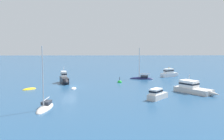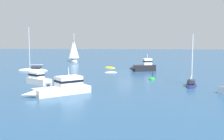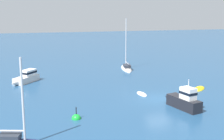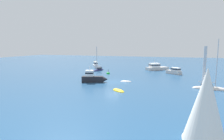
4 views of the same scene
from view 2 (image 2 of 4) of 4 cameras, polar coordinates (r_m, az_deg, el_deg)
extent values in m
plane|color=navy|center=(51.99, 2.38, -0.35)|extent=(160.00, 160.00, 0.00)
ellipsoid|color=yellow|center=(58.10, -0.39, 0.39)|extent=(2.46, 2.61, 0.49)
cube|color=silver|center=(33.14, -9.20, -3.73)|extent=(5.41, 5.99, 0.76)
cone|color=silver|center=(31.73, -15.16, -4.34)|extent=(1.52, 1.63, 0.76)
cube|color=white|center=(33.36, -7.95, -2.04)|extent=(2.95, 3.08, 1.09)
cube|color=black|center=(33.35, -7.95, -1.95)|extent=(3.01, 3.13, 0.24)
cylinder|color=silver|center=(33.22, -7.97, -0.33)|extent=(0.08, 0.08, 0.92)
ellipsoid|color=#191E4C|center=(39.32, 14.31, -2.79)|extent=(4.99, 2.40, 0.81)
cube|color=#2D333D|center=(38.65, 14.30, -2.04)|extent=(1.62, 1.23, 0.40)
cylinder|color=silver|center=(39.41, 14.49, 2.11)|extent=(0.16, 0.16, 5.86)
cylinder|color=silver|center=(38.57, 14.32, -1.38)|extent=(2.14, 0.63, 0.13)
ellipsoid|color=silver|center=(55.35, -14.31, -0.13)|extent=(1.85, 5.41, 0.91)
cube|color=#2D333D|center=(55.04, -13.72, 0.52)|extent=(1.10, 1.67, 0.36)
cylinder|color=silver|center=(55.25, -14.93, 3.99)|extent=(0.13, 0.13, 7.05)
cylinder|color=silver|center=(54.98, -13.70, 0.96)|extent=(0.32, 2.39, 0.10)
ellipsoid|color=silver|center=(50.98, -0.18, -0.48)|extent=(1.03, 2.09, 0.38)
ellipsoid|color=silver|center=(72.81, -7.02, 1.59)|extent=(5.62, 3.29, 0.98)
cube|color=white|center=(73.39, -7.12, 2.18)|extent=(1.89, 1.52, 0.42)
cylinder|color=silver|center=(72.05, -6.98, 4.32)|extent=(0.18, 0.18, 6.00)
cylinder|color=silver|center=(73.39, -7.13, 2.53)|extent=(2.35, 1.01, 0.15)
cone|color=white|center=(72.46, -7.03, 3.97)|extent=(3.18, 3.18, 4.50)
cube|color=silver|center=(40.12, -13.26, -2.02)|extent=(3.28, 3.67, 0.78)
cone|color=silver|center=(38.36, -11.36, -2.36)|extent=(1.17, 1.19, 0.78)
cube|color=white|center=(40.43, -13.71, -0.87)|extent=(2.04, 2.19, 0.75)
cube|color=black|center=(40.43, -13.71, -0.82)|extent=(2.10, 2.25, 0.24)
cube|color=black|center=(53.23, 5.98, 0.36)|extent=(2.23, 3.93, 1.07)
cone|color=black|center=(52.50, 3.62, 0.30)|extent=(1.30, 1.21, 1.07)
cube|color=white|center=(53.30, 6.52, 1.53)|extent=(1.31, 1.60, 1.09)
cube|color=black|center=(53.30, 6.52, 1.59)|extent=(1.36, 1.65, 0.24)
cylinder|color=silver|center=(53.23, 6.53, 2.53)|extent=(0.08, 0.08, 0.77)
sphere|color=green|center=(43.22, 7.38, -1.81)|extent=(0.83, 0.83, 0.83)
cylinder|color=black|center=(43.12, 7.39, -0.85)|extent=(0.08, 0.08, 0.63)
camera|label=1|loc=(68.39, -45.96, 6.63)|focal=47.68mm
camera|label=3|loc=(50.03, 40.81, 9.12)|focal=52.83mm
camera|label=4|loc=(83.71, -4.28, 6.73)|focal=29.79mm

